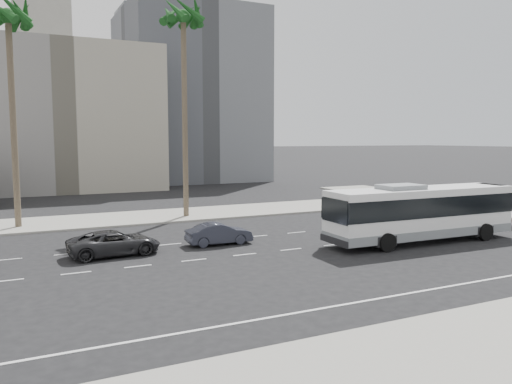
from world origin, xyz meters
TOP-DOWN VIEW (x-y plane):
  - ground at (0.00, 0.00)m, footprint 700.00×700.00m
  - sidewalk_north at (0.00, 15.50)m, footprint 120.00×7.00m
  - midrise_beige_west at (-12.00, 45.00)m, footprint 24.00×18.00m
  - midrise_gray_center at (8.00, 52.00)m, footprint 20.00×20.00m
  - civic_tower at (-2.00, 250.00)m, footprint 42.00×42.00m
  - highrise_right at (45.00, 230.00)m, footprint 26.00×26.00m
  - highrise_far at (70.00, 260.00)m, footprint 22.00×22.00m
  - city_bus at (5.47, -1.59)m, footprint 12.94×3.16m
  - car_a at (-6.27, 3.23)m, footprint 1.51×4.09m
  - car_b at (-12.61, 3.09)m, footprint 2.69×5.21m
  - palm_near at (-4.81, 14.29)m, footprint 5.19×5.19m
  - palm_mid at (-17.37, 14.70)m, footprint 5.28×5.28m

SIDE VIEW (x-z plane):
  - ground at x=0.00m, z-range 0.00..0.00m
  - sidewalk_north at x=0.00m, z-range 0.00..0.15m
  - car_a at x=-6.27m, z-range 0.00..1.34m
  - car_b at x=-12.61m, z-range 0.00..1.41m
  - city_bus at x=5.47m, z-range 0.09..3.79m
  - midrise_beige_west at x=-12.00m, z-range 0.00..18.00m
  - midrise_gray_center at x=8.00m, z-range 0.00..26.00m
  - palm_mid at x=-17.37m, z-range 6.52..22.83m
  - palm_near at x=-4.81m, z-range 7.09..24.55m
  - highrise_far at x=70.00m, z-range 0.00..60.00m
  - highrise_right at x=45.00m, z-range 0.00..70.00m
  - civic_tower at x=-2.00m, z-range -25.67..103.33m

